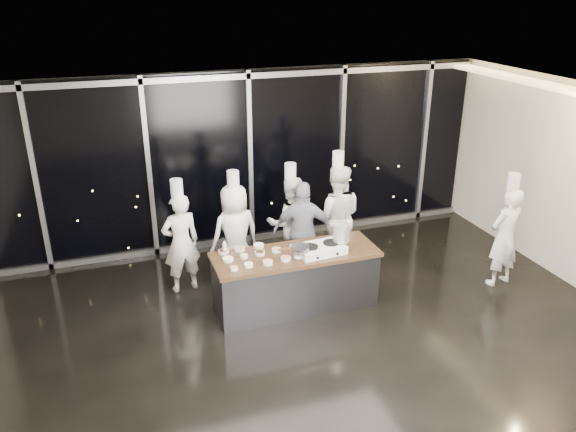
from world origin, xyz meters
The scene contains 15 objects.
ground centered at (0.00, 0.00, 0.00)m, with size 9.00×9.00×0.00m, color black.
room_shell centered at (0.18, 0.00, 2.25)m, with size 9.02×7.02×3.21m.
window_wall centered at (0.00, 3.43, 1.60)m, with size 8.90×0.11×3.20m.
demo_counter centered at (0.00, 0.90, 0.45)m, with size 2.46×0.86×0.90m.
stove centered at (0.35, 0.79, 0.96)m, with size 0.73×0.49×0.14m.
frying_pan centered at (0.00, 0.73, 1.06)m, with size 0.48×0.30×0.05m.
stock_pot centered at (0.68, 0.81, 1.17)m, with size 0.26×0.26×0.26m, color silver.
prep_bowls centered at (-0.55, 0.97, 0.93)m, with size 1.17×0.72×0.05m.
squeeze_bottle centered at (-0.99, 1.21, 1.00)m, with size 0.06×0.06×0.21m.
chef_far_left centered at (-1.53, 1.96, 0.84)m, with size 0.66×0.49×1.86m.
chef_left centered at (-0.65, 2.00, 0.84)m, with size 0.91×0.69×1.89m.
chef_center centered at (0.34, 2.13, 0.83)m, with size 0.87×0.71×1.87m.
guest centered at (0.42, 1.71, 0.84)m, with size 1.06×0.71×1.68m.
chef_right centered at (1.10, 1.95, 0.92)m, with size 1.08×0.98×2.06m.
chef_side centered at (3.39, 0.50, 0.85)m, with size 0.67×0.50×1.89m.
Camera 1 is at (-2.48, -6.08, 4.60)m, focal length 35.00 mm.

